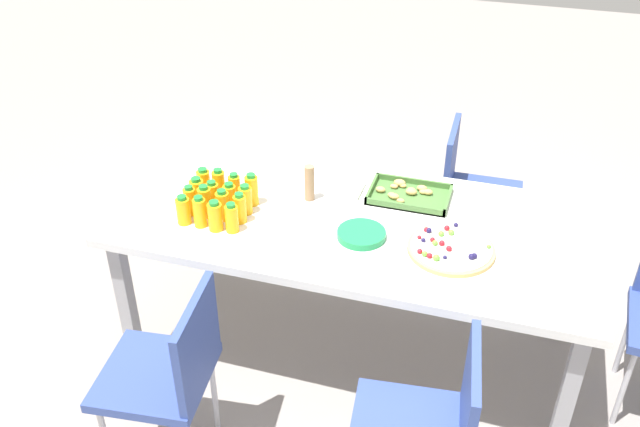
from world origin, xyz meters
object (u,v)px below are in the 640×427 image
juice_bottle_10 (230,198)px  snack_tray (408,194)px  juice_bottle_4 (190,201)px  juice_bottle_12 (204,183)px  fruit_pizza (450,249)px  plate_stack (361,234)px  juice_bottle_7 (240,208)px  napkin_stack (346,189)px  party_table (355,231)px  chair_far_right (470,187)px  juice_bottle_8 (197,192)px  chair_near_right (430,426)px  juice_bottle_6 (223,205)px  cardboard_tube (309,183)px  juice_bottle_9 (213,196)px  juice_bottle_1 (200,212)px  juice_bottle_11 (245,200)px  juice_bottle_5 (205,202)px  juice_bottle_15 (252,190)px  juice_bottle_0 (183,210)px  juice_bottle_14 (235,189)px  chair_near_left (171,369)px  juice_bottle_13 (219,185)px  juice_bottle_3 (232,218)px  juice_bottle_2 (215,216)px

juice_bottle_10 → snack_tray: 0.79m
juice_bottle_4 → juice_bottle_12: juice_bottle_12 is taller
fruit_pizza → plate_stack: bearing=-178.3°
juice_bottle_7 → napkin_stack: 0.52m
party_table → napkin_stack: size_ratio=13.64×
chair_far_right → juice_bottle_8: size_ratio=6.07×
chair_near_right → juice_bottle_6: juice_bottle_6 is taller
cardboard_tube → juice_bottle_9: bearing=-153.6°
juice_bottle_1 → snack_tray: juice_bottle_1 is taller
juice_bottle_11 → plate_stack: size_ratio=0.69×
snack_tray → juice_bottle_6: bearing=-150.6°
juice_bottle_5 → juice_bottle_15: 0.21m
plate_stack → napkin_stack: (-0.16, 0.34, -0.01)m
chair_far_right → juice_bottle_11: bearing=-45.3°
juice_bottle_6 → napkin_stack: size_ratio=0.94×
chair_near_right → juice_bottle_10: (-1.01, 0.70, 0.31)m
chair_near_right → plate_stack: chair_near_right is taller
juice_bottle_1 → chair_far_right: bearing=45.8°
juice_bottle_4 → juice_bottle_7: bearing=1.5°
juice_bottle_0 → juice_bottle_6: 0.17m
juice_bottle_0 → juice_bottle_1: bearing=1.6°
juice_bottle_8 → juice_bottle_10: size_ratio=1.00×
party_table → juice_bottle_15: (-0.47, -0.01, 0.13)m
juice_bottle_0 → plate_stack: 0.75m
juice_bottle_15 → plate_stack: 0.54m
juice_bottle_7 → napkin_stack: juice_bottle_7 is taller
juice_bottle_12 → napkin_stack: 0.64m
juice_bottle_0 → plate_stack: (0.74, 0.11, -0.05)m
juice_bottle_6 → juice_bottle_14: bearing=92.2°
chair_near_left → juice_bottle_4: bearing=10.9°
chair_near_right → juice_bottle_11: (-0.94, 0.71, 0.31)m
juice_bottle_5 → juice_bottle_13: bearing=90.0°
party_table → chair_near_left: size_ratio=2.47×
juice_bottle_12 → snack_tray: juice_bottle_12 is taller
chair_near_left → juice_bottle_14: juice_bottle_14 is taller
juice_bottle_9 → juice_bottle_3: bearing=-43.2°
chair_near_right → juice_bottle_0: juice_bottle_0 is taller
fruit_pizza → cardboard_tube: (-0.66, 0.21, 0.07)m
chair_near_right → juice_bottle_7: size_ratio=5.98×
juice_bottle_6 → juice_bottle_10: (0.00, 0.07, -0.00)m
juice_bottle_6 → plate_stack: bearing=3.5°
juice_bottle_6 → juice_bottle_9: juice_bottle_6 is taller
chair_near_right → juice_bottle_7: 1.17m
juice_bottle_7 → napkin_stack: size_ratio=0.93×
chair_near_left → juice_bottle_14: bearing=-2.2°
chair_far_right → cardboard_tube: cardboard_tube is taller
juice_bottle_2 → plate_stack: 0.61m
party_table → juice_bottle_0: bearing=-160.9°
juice_bottle_5 → cardboard_tube: size_ratio=0.89×
juice_bottle_5 → snack_tray: (0.80, 0.41, -0.06)m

